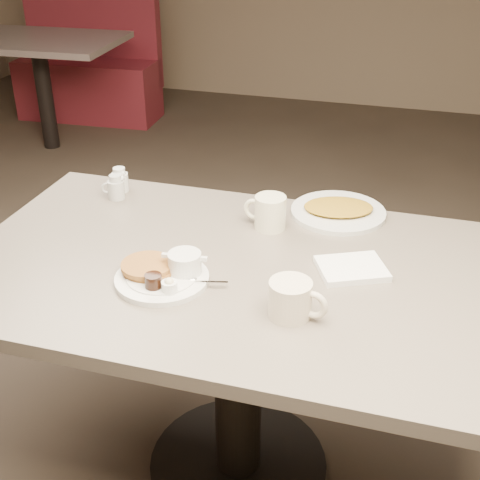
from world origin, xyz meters
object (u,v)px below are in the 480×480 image
(diner_table, at_px, (238,319))
(main_plate, at_px, (164,272))
(coffee_mug_near, at_px, (292,299))
(hash_plate, at_px, (338,210))
(creamer_left, at_px, (116,188))
(booth_back_left, at_px, (85,66))
(coffee_mug_far, at_px, (269,212))
(creamer_right, at_px, (120,180))

(diner_table, height_order, main_plate, main_plate)
(coffee_mug_near, relative_size, hash_plate, 0.43)
(main_plate, distance_m, creamer_left, 0.53)
(creamer_left, bearing_deg, coffee_mug_near, -35.00)
(creamer_left, distance_m, booth_back_left, 3.20)
(diner_table, distance_m, coffee_mug_near, 0.33)
(main_plate, xyz_separation_m, hash_plate, (0.37, 0.50, -0.01))
(main_plate, bearing_deg, coffee_mug_far, 62.46)
(creamer_left, distance_m, creamer_right, 0.06)
(coffee_mug_far, relative_size, creamer_right, 1.71)
(main_plate, bearing_deg, hash_plate, 53.64)
(diner_table, distance_m, main_plate, 0.28)
(diner_table, relative_size, main_plate, 4.92)
(coffee_mug_near, distance_m, creamer_left, 0.83)
(booth_back_left, bearing_deg, creamer_left, -59.40)
(diner_table, relative_size, creamer_left, 18.75)
(hash_plate, height_order, booth_back_left, booth_back_left)
(diner_table, height_order, booth_back_left, booth_back_left)
(coffee_mug_near, distance_m, hash_plate, 0.56)
(creamer_right, distance_m, booth_back_left, 3.15)
(main_plate, bearing_deg, booth_back_left, 121.79)
(creamer_left, height_order, creamer_right, same)
(main_plate, xyz_separation_m, creamer_right, (-0.35, 0.47, 0.01))
(booth_back_left, bearing_deg, coffee_mug_near, -54.42)
(coffee_mug_near, relative_size, creamer_right, 1.89)
(creamer_right, bearing_deg, main_plate, -53.63)
(main_plate, xyz_separation_m, booth_back_left, (-1.95, 3.15, -0.36))
(hash_plate, bearing_deg, diner_table, -118.30)
(main_plate, xyz_separation_m, coffee_mug_far, (0.19, 0.36, 0.03))
(coffee_mug_near, distance_m, creamer_right, 0.88)
(coffee_mug_near, relative_size, coffee_mug_far, 1.11)
(main_plate, relative_size, coffee_mug_near, 2.01)
(main_plate, bearing_deg, coffee_mug_near, -10.01)
(diner_table, xyz_separation_m, main_plate, (-0.16, -0.12, 0.19))
(coffee_mug_near, distance_m, booth_back_left, 3.97)
(coffee_mug_far, bearing_deg, creamer_right, 167.59)
(creamer_right, distance_m, hash_plate, 0.72)
(diner_table, relative_size, booth_back_left, 1.14)
(hash_plate, distance_m, booth_back_left, 3.54)
(coffee_mug_near, bearing_deg, creamer_right, 142.39)
(booth_back_left, bearing_deg, creamer_right, -59.07)
(main_plate, bearing_deg, creamer_left, 128.90)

